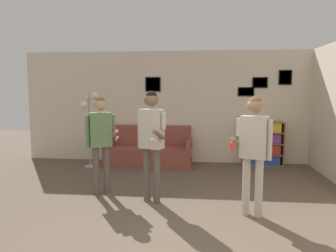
{
  "coord_description": "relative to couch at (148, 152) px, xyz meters",
  "views": [
    {
      "loc": [
        0.36,
        -3.3,
        1.8
      ],
      "look_at": [
        -0.24,
        2.32,
        1.15
      ],
      "focal_mm": 35.0,
      "sensor_mm": 36.0,
      "label": 1
    }
  ],
  "objects": [
    {
      "name": "person_player_foreground_left",
      "position": [
        -0.44,
        -2.24,
        0.73
      ],
      "size": [
        0.59,
        0.39,
        1.67
      ],
      "color": "brown",
      "rests_on": "ground_plane"
    },
    {
      "name": "couch",
      "position": [
        0.0,
        0.0,
        0.0
      ],
      "size": [
        2.06,
        0.8,
        0.9
      ],
      "color": "brown",
      "rests_on": "ground_plane"
    },
    {
      "name": "person_watcher_holding_cup",
      "position": [
        1.98,
        -2.98,
        0.75
      ],
      "size": [
        0.58,
        0.37,
        1.69
      ],
      "color": "#B7AD99",
      "rests_on": "ground_plane"
    },
    {
      "name": "bookshelf",
      "position": [
        2.68,
        0.19,
        0.22
      ],
      "size": [
        0.94,
        0.3,
        1.03
      ],
      "color": "olive",
      "rests_on": "ground_plane"
    },
    {
      "name": "floor_lamp",
      "position": [
        -1.28,
        -0.41,
        0.99
      ],
      "size": [
        0.38,
        0.41,
        1.73
      ],
      "color": "#ADA89E",
      "rests_on": "ground_plane"
    },
    {
      "name": "person_player_foreground_center",
      "position": [
        0.48,
        -2.55,
        0.8
      ],
      "size": [
        0.47,
        0.58,
        1.76
      ],
      "color": "brown",
      "rests_on": "ground_plane"
    },
    {
      "name": "wall_back",
      "position": [
        0.92,
        0.41,
        1.06
      ],
      "size": [
        8.15,
        0.08,
        2.7
      ],
      "color": "beige",
      "rests_on": "ground_plane"
    }
  ]
}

